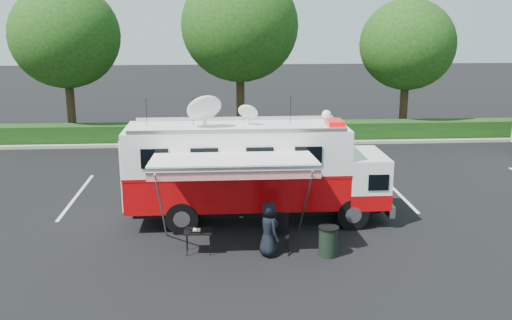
{
  "coord_description": "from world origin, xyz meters",
  "views": [
    {
      "loc": [
        -1.21,
        -17.53,
        6.53
      ],
      "look_at": [
        0.0,
        0.5,
        1.9
      ],
      "focal_mm": 40.0,
      "sensor_mm": 36.0,
      "label": 1
    }
  ],
  "objects": [
    {
      "name": "person",
      "position": [
        0.13,
        -2.82,
        0.0
      ],
      "size": [
        0.76,
        0.9,
        1.56
      ],
      "primitive_type": "imported",
      "rotation": [
        0.0,
        0.0,
        1.99
      ],
      "color": "black",
      "rests_on": "ground_plane"
    },
    {
      "name": "folding_chair",
      "position": [
        0.48,
        -2.46,
        0.65
      ],
      "size": [
        0.61,
        0.64,
        1.09
      ],
      "color": "black",
      "rests_on": "ground_plane"
    },
    {
      "name": "command_truck",
      "position": [
        -0.07,
        -0.0,
        1.72
      ],
      "size": [
        8.35,
        2.3,
        4.01
      ],
      "color": "black",
      "rests_on": "ground_plane"
    },
    {
      "name": "stall_lines",
      "position": [
        -0.5,
        3.0,
        0.0
      ],
      "size": [
        24.12,
        5.5,
        0.01
      ],
      "color": "silver",
      "rests_on": "ground_plane"
    },
    {
      "name": "ground_plane",
      "position": [
        0.0,
        0.0,
        0.0
      ],
      "size": [
        120.0,
        120.0,
        0.0
      ],
      "primitive_type": "plane",
      "color": "black",
      "rests_on": "ground"
    },
    {
      "name": "folding_table",
      "position": [
        -1.82,
        -2.52,
        0.62
      ],
      "size": [
        0.82,
        0.6,
        0.67
      ],
      "color": "black",
      "rests_on": "ground_plane"
    },
    {
      "name": "awning",
      "position": [
        -0.82,
        -2.39,
        2.58
      ],
      "size": [
        4.56,
        2.37,
        2.76
      ],
      "color": "silver",
      "rests_on": "ground_plane"
    },
    {
      "name": "trash_bin",
      "position": [
        1.78,
        -2.96,
        0.43
      ],
      "size": [
        0.57,
        0.57,
        0.85
      ],
      "color": "black",
      "rests_on": "ground_plane"
    },
    {
      "name": "back_border",
      "position": [
        1.14,
        12.9,
        5.0
      ],
      "size": [
        60.0,
        6.14,
        8.87
      ],
      "color": "#9E998E",
      "rests_on": "ground_plane"
    }
  ]
}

